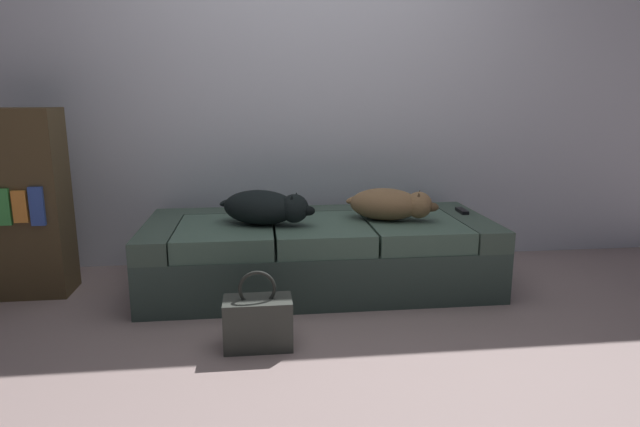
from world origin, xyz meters
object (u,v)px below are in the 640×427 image
(dog_tan, at_px, (391,204))
(handbag, at_px, (258,322))
(bookshelf, at_px, (15,204))
(couch, at_px, (319,253))
(tv_remote, at_px, (462,211))
(dog_dark, at_px, (266,207))

(dog_tan, distance_m, handbag, 1.17)
(dog_tan, bearing_deg, bookshelf, 176.58)
(couch, height_order, bookshelf, bookshelf)
(tv_remote, bearing_deg, couch, -171.70)
(dog_dark, distance_m, tv_remote, 1.29)
(bookshelf, bearing_deg, tv_remote, 0.55)
(tv_remote, height_order, handbag, tv_remote)
(dog_tan, distance_m, tv_remote, 0.55)
(bookshelf, bearing_deg, dog_tan, -3.42)
(dog_tan, distance_m, bookshelf, 2.21)
(bookshelf, bearing_deg, couch, -2.27)
(handbag, bearing_deg, dog_tan, 42.47)
(dog_tan, height_order, tv_remote, dog_tan)
(dog_dark, height_order, bookshelf, bookshelf)
(couch, height_order, tv_remote, tv_remote)
(couch, height_order, dog_tan, dog_tan)
(dog_dark, relative_size, dog_tan, 1.04)
(couch, xyz_separation_m, handbag, (-0.38, -0.81, -0.08))
(couch, relative_size, bookshelf, 1.90)
(couch, bearing_deg, dog_dark, -164.78)
(couch, bearing_deg, handbag, -115.42)
(handbag, relative_size, bookshelf, 0.34)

